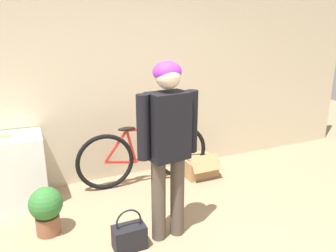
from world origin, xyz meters
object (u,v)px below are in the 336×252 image
(bicycle, at_px, (145,155))
(potted_plant, at_px, (46,208))
(person, at_px, (168,136))
(handbag, at_px, (129,236))
(cardboard_box, at_px, (198,166))

(bicycle, bearing_deg, potted_plant, -148.99)
(person, distance_m, handbag, 0.96)
(potted_plant, bearing_deg, person, -25.89)
(person, xyz_separation_m, potted_plant, (-1.04, 0.50, -0.73))
(cardboard_box, height_order, potted_plant, potted_plant)
(bicycle, xyz_separation_m, cardboard_box, (0.74, -0.06, -0.25))
(handbag, height_order, cardboard_box, handbag)
(bicycle, bearing_deg, handbag, -113.19)
(cardboard_box, xyz_separation_m, potted_plant, (-1.97, -0.59, 0.14))
(cardboard_box, bearing_deg, person, -130.66)
(bicycle, xyz_separation_m, potted_plant, (-1.23, -0.65, -0.11))
(bicycle, relative_size, cardboard_box, 3.55)
(person, height_order, handbag, person)
(person, bearing_deg, handbag, 177.01)
(person, bearing_deg, bicycle, 72.41)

